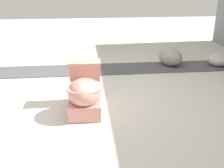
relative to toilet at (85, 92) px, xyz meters
The scene contains 5 objects.
ground_plane 0.34m from the toilet, 147.42° to the left, with size 14.00×14.00×0.00m, color beige.
gravel_strip 1.53m from the toilet, 155.10° to the left, with size 0.56×8.00×0.01m, color #4C4C51.
toilet is the anchor object (origin of this frame).
boulder_near 2.05m from the toilet, 135.47° to the left, with size 0.44×0.34×0.30m, color gray.
boulder_far 2.61m from the toilet, 121.53° to the left, with size 0.33×0.33×0.22m, color #B7B2AD.
Camera 1 is at (2.85, -0.11, 1.38)m, focal length 42.00 mm.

